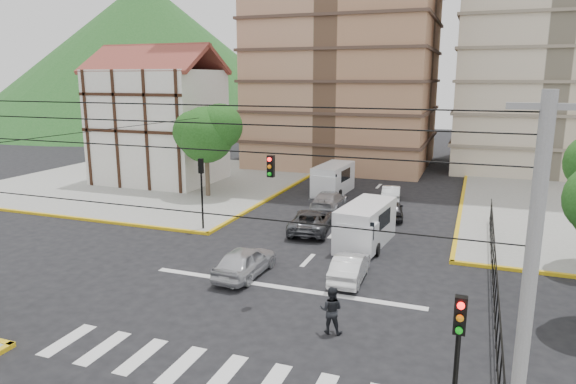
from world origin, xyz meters
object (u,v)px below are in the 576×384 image
at_px(traffic_light_se, 457,355).
at_px(car_silver_front_left, 245,261).
at_px(van_left_lane, 332,180).
at_px(pedestrian_crosswalk, 331,310).
at_px(car_white_front_right, 350,267).
at_px(van_right_lane, 365,226).
at_px(traffic_light_nw, 201,182).

distance_m(traffic_light_se, car_silver_front_left, 14.14).
height_order(van_left_lane, pedestrian_crosswalk, van_left_lane).
bearing_deg(traffic_light_se, car_silver_front_left, 135.73).
relative_size(car_silver_front_left, pedestrian_crosswalk, 2.36).
xyz_separation_m(van_left_lane, car_white_front_right, (5.73, -17.51, -0.52)).
bearing_deg(traffic_light_se, van_left_lane, 110.86).
relative_size(van_right_lane, pedestrian_crosswalk, 3.03).
distance_m(traffic_light_nw, car_silver_front_left, 8.47).
height_order(traffic_light_nw, car_white_front_right, traffic_light_nw).
distance_m(traffic_light_nw, car_white_front_right, 11.73).
bearing_deg(van_left_lane, car_white_front_right, -67.96).
xyz_separation_m(van_left_lane, car_silver_front_left, (0.87, -18.73, -0.43)).
xyz_separation_m(traffic_light_se, van_right_lane, (-5.53, 16.12, -1.95)).
height_order(traffic_light_se, car_white_front_right, traffic_light_se).
distance_m(car_silver_front_left, car_white_front_right, 5.01).
bearing_deg(van_right_lane, van_left_lane, 119.85).
bearing_deg(van_left_lane, van_right_lane, -62.77).
bearing_deg(pedestrian_crosswalk, traffic_light_nw, -45.88).
bearing_deg(car_white_front_right, van_left_lane, -74.27).
bearing_deg(traffic_light_se, traffic_light_nw, 135.00).
relative_size(traffic_light_se, pedestrian_crosswalk, 2.43).
distance_m(traffic_light_se, car_white_front_right, 12.33).
bearing_deg(van_right_lane, traffic_light_nw, -170.49).
bearing_deg(van_right_lane, car_white_front_right, -78.85).
bearing_deg(car_white_front_right, pedestrian_crosswalk, 93.69).
distance_m(van_right_lane, car_silver_front_left, 7.80).
distance_m(traffic_light_se, van_right_lane, 17.15).
bearing_deg(traffic_light_nw, car_silver_front_left, -46.24).
bearing_deg(pedestrian_crosswalk, car_silver_front_left, -40.60).
bearing_deg(pedestrian_crosswalk, car_white_front_right, -87.94).
xyz_separation_m(van_right_lane, pedestrian_crosswalk, (0.97, -10.41, -0.25)).
relative_size(traffic_light_nw, car_white_front_right, 1.13).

